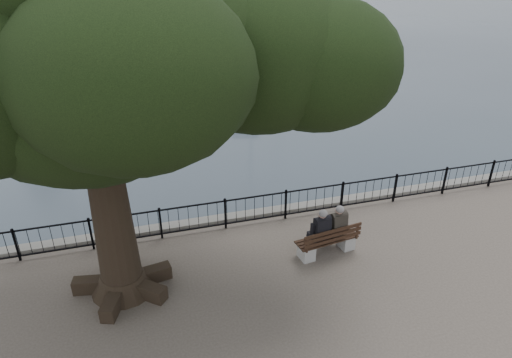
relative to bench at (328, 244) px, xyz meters
name	(u,v)px	position (x,y,z in m)	size (l,w,h in m)	color
harbor	(252,228)	(-1.53, 2.63, -0.84)	(260.00, 260.00, 1.20)	#63615B
railing	(256,208)	(-1.53, 2.13, 0.22)	(22.06, 0.06, 1.00)	black
bench	(328,244)	(0.00, 0.00, 0.00)	(1.92, 0.81, 0.98)	gray
person_left	(319,233)	(-0.27, 0.07, 0.37)	(0.49, 0.81, 1.56)	black
person_right	(335,229)	(0.27, 0.14, 0.37)	(0.49, 0.81, 1.56)	black
tree	(128,51)	(-4.86, 0.20, 5.70)	(11.24, 7.85, 9.18)	black
lion_monument	(163,8)	(0.47, 49.57, 0.73)	(5.59, 5.59, 8.34)	#63615B
sailboat_a	(56,125)	(-8.91, 15.39, -1.02)	(2.69, 5.71, 10.94)	silver
sailboat_b	(98,105)	(-6.78, 18.22, -0.97)	(2.11, 5.77, 13.04)	silver
sailboat_c	(249,111)	(1.74, 14.85, -1.03)	(3.15, 5.42, 10.30)	silver
sailboat_d	(278,69)	(6.49, 23.73, -1.02)	(2.09, 5.82, 11.02)	silver
sailboat_f	(148,62)	(-3.02, 28.98, -1.05)	(2.26, 5.28, 9.54)	silver
sailboat_h	(135,41)	(-3.56, 38.40, -0.95)	(2.62, 6.09, 13.93)	silver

